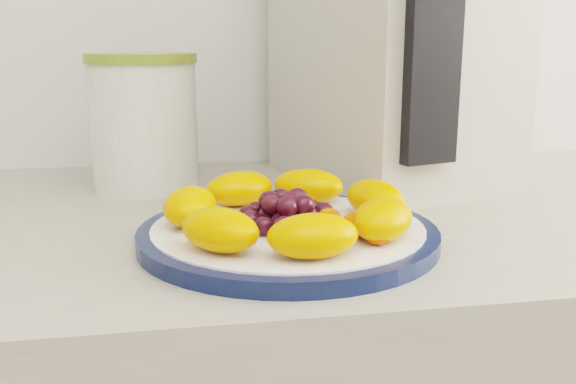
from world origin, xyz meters
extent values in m
cylinder|color=#0E193E|center=(-0.05, 1.07, 0.91)|extent=(0.29, 0.29, 0.01)
cylinder|color=white|center=(-0.05, 1.07, 0.91)|extent=(0.26, 0.26, 0.02)
cylinder|color=#506523|center=(-0.19, 1.33, 0.98)|extent=(0.16, 0.16, 0.16)
cylinder|color=olive|center=(-0.19, 1.33, 1.07)|extent=(0.17, 0.17, 0.01)
cube|color=#BAB2A0|center=(0.13, 1.33, 1.09)|extent=(0.29, 0.36, 0.39)
cube|color=black|center=(0.12, 1.16, 1.10)|extent=(0.07, 0.04, 0.29)
ellipsoid|color=orange|center=(0.04, 1.09, 0.94)|extent=(0.06, 0.08, 0.04)
ellipsoid|color=orange|center=(-0.01, 1.16, 0.94)|extent=(0.09, 0.08, 0.04)
ellipsoid|color=orange|center=(-0.09, 1.16, 0.94)|extent=(0.09, 0.08, 0.04)
ellipsoid|color=orange|center=(-0.14, 1.09, 0.94)|extent=(0.06, 0.08, 0.04)
ellipsoid|color=orange|center=(-0.12, 1.01, 0.94)|extent=(0.09, 0.09, 0.04)
ellipsoid|color=orange|center=(-0.05, 0.98, 0.94)|extent=(0.08, 0.05, 0.04)
ellipsoid|color=orange|center=(0.02, 1.02, 0.94)|extent=(0.09, 0.09, 0.04)
ellipsoid|color=black|center=(-0.05, 1.07, 0.93)|extent=(0.02, 0.02, 0.02)
ellipsoid|color=black|center=(-0.03, 1.07, 0.93)|extent=(0.02, 0.02, 0.02)
ellipsoid|color=black|center=(-0.04, 1.09, 0.93)|extent=(0.02, 0.02, 0.02)
ellipsoid|color=black|center=(-0.06, 1.09, 0.93)|extent=(0.02, 0.02, 0.02)
ellipsoid|color=black|center=(-0.07, 1.07, 0.93)|extent=(0.02, 0.02, 0.02)
ellipsoid|color=black|center=(-0.06, 1.06, 0.93)|extent=(0.02, 0.02, 0.02)
ellipsoid|color=black|center=(-0.04, 1.06, 0.93)|extent=(0.02, 0.02, 0.02)
ellipsoid|color=black|center=(-0.02, 1.08, 0.93)|extent=(0.02, 0.02, 0.02)
ellipsoid|color=black|center=(-0.03, 1.10, 0.93)|extent=(0.02, 0.02, 0.02)
ellipsoid|color=black|center=(-0.04, 1.11, 0.93)|extent=(0.02, 0.02, 0.02)
ellipsoid|color=black|center=(-0.06, 1.11, 0.93)|extent=(0.02, 0.02, 0.02)
ellipsoid|color=black|center=(-0.08, 1.10, 0.93)|extent=(0.02, 0.02, 0.02)
ellipsoid|color=black|center=(-0.09, 1.08, 0.93)|extent=(0.02, 0.02, 0.02)
ellipsoid|color=black|center=(-0.09, 1.06, 0.93)|extent=(0.02, 0.02, 0.02)
ellipsoid|color=black|center=(-0.08, 1.05, 0.93)|extent=(0.02, 0.02, 0.02)
ellipsoid|color=black|center=(-0.06, 1.04, 0.93)|extent=(0.02, 0.02, 0.02)
ellipsoid|color=black|center=(-0.05, 1.07, 0.94)|extent=(0.02, 0.02, 0.02)
ellipsoid|color=black|center=(-0.04, 1.09, 0.94)|extent=(0.02, 0.02, 0.02)
ellipsoid|color=black|center=(-0.06, 1.09, 0.94)|extent=(0.02, 0.02, 0.02)
ellipsoid|color=black|center=(-0.07, 1.08, 0.94)|extent=(0.02, 0.02, 0.02)
ellipsoid|color=black|center=(-0.07, 1.06, 0.94)|extent=(0.02, 0.02, 0.02)
ellipsoid|color=black|center=(-0.06, 1.05, 0.94)|extent=(0.02, 0.02, 0.02)
ellipsoid|color=black|center=(-0.04, 1.06, 0.94)|extent=(0.02, 0.02, 0.02)
ellipsoid|color=#EC3E00|center=(0.00, 1.03, 0.93)|extent=(0.03, 0.03, 0.02)
ellipsoid|color=#EC3E00|center=(0.03, 1.03, 0.93)|extent=(0.04, 0.03, 0.02)
ellipsoid|color=#EC3E00|center=(0.01, 1.00, 0.93)|extent=(0.04, 0.04, 0.02)
ellipsoid|color=#EC3E00|center=(-0.02, 1.04, 0.93)|extent=(0.03, 0.04, 0.02)
camera|label=1|loc=(-0.16, 0.49, 1.09)|focal=40.00mm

